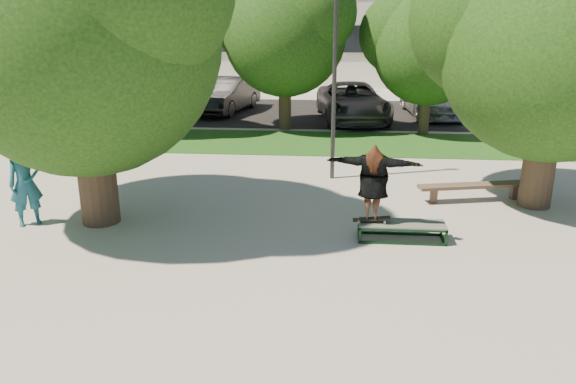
# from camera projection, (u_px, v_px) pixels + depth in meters

# --- Properties ---
(ground) EXTENTS (120.00, 120.00, 0.00)m
(ground) POSITION_uv_depth(u_px,v_px,m) (280.00, 245.00, 11.52)
(ground) COLOR #9A968D
(ground) RESTS_ON ground
(grass_strip) EXTENTS (30.00, 4.00, 0.02)m
(grass_strip) POSITION_uv_depth(u_px,v_px,m) (333.00, 143.00, 20.45)
(grass_strip) COLOR #194513
(grass_strip) RESTS_ON ground
(asphalt_strip) EXTENTS (40.00, 8.00, 0.01)m
(asphalt_strip) POSITION_uv_depth(u_px,v_px,m) (313.00, 112.00, 26.70)
(asphalt_strip) COLOR black
(asphalt_strip) RESTS_ON ground
(tree_left) EXTENTS (6.96, 5.95, 7.12)m
(tree_left) POSITION_uv_depth(u_px,v_px,m) (78.00, 19.00, 11.56)
(tree_left) COLOR #38281E
(tree_left) RESTS_ON ground
(tree_right) EXTENTS (6.24, 5.33, 6.51)m
(tree_right) POSITION_uv_depth(u_px,v_px,m) (552.00, 34.00, 12.71)
(tree_right) COLOR #38281E
(tree_right) RESTS_ON ground
(bg_tree_left) EXTENTS (5.28, 4.51, 5.77)m
(bg_tree_left) POSITION_uv_depth(u_px,v_px,m) (138.00, 35.00, 21.42)
(bg_tree_left) COLOR #38281E
(bg_tree_left) RESTS_ON ground
(bg_tree_mid) EXTENTS (5.76, 4.92, 6.24)m
(bg_tree_mid) POSITION_uv_depth(u_px,v_px,m) (283.00, 27.00, 21.84)
(bg_tree_mid) COLOR #38281E
(bg_tree_mid) RESTS_ON ground
(bg_tree_right) EXTENTS (5.04, 4.31, 5.43)m
(bg_tree_right) POSITION_uv_depth(u_px,v_px,m) (428.00, 42.00, 21.06)
(bg_tree_right) COLOR #38281E
(bg_tree_right) RESTS_ON ground
(lamppost) EXTENTS (0.25, 0.15, 6.11)m
(lamppost) POSITION_uv_depth(u_px,v_px,m) (335.00, 67.00, 15.22)
(lamppost) COLOR #2D2D30
(lamppost) RESTS_ON ground
(grind_box) EXTENTS (1.80, 0.60, 0.38)m
(grind_box) POSITION_uv_depth(u_px,v_px,m) (401.00, 231.00, 11.75)
(grind_box) COLOR black
(grind_box) RESTS_ON ground
(skater_rig) EXTENTS (2.00, 0.84, 1.66)m
(skater_rig) POSITION_uv_depth(u_px,v_px,m) (373.00, 182.00, 11.48)
(skater_rig) COLOR white
(skater_rig) RESTS_ON grind_box
(bystander) EXTENTS (0.83, 0.80, 1.92)m
(bystander) POSITION_uv_depth(u_px,v_px,m) (25.00, 184.00, 12.38)
(bystander) COLOR #1C566B
(bystander) RESTS_ON ground
(bench) EXTENTS (2.93, 1.03, 0.45)m
(bench) POSITION_uv_depth(u_px,v_px,m) (475.00, 187.00, 14.12)
(bench) COLOR brown
(bench) RESTS_ON ground
(car_silver_a) EXTENTS (2.35, 4.21, 1.35)m
(car_silver_a) POSITION_uv_depth(u_px,v_px,m) (141.00, 101.00, 25.80)
(car_silver_a) COLOR silver
(car_silver_a) RESTS_ON asphalt_strip
(car_dark) EXTENTS (2.68, 5.17, 1.62)m
(car_dark) POSITION_uv_depth(u_px,v_px,m) (226.00, 95.00, 26.58)
(car_dark) COLOR black
(car_dark) RESTS_ON asphalt_strip
(car_grey) EXTENTS (3.46, 6.17, 1.63)m
(car_grey) POSITION_uv_depth(u_px,v_px,m) (353.00, 102.00, 24.57)
(car_grey) COLOR #535357
(car_grey) RESTS_ON asphalt_strip
(car_silver_b) EXTENTS (2.63, 5.59, 1.58)m
(car_silver_b) POSITION_uv_depth(u_px,v_px,m) (431.00, 98.00, 25.91)
(car_silver_b) COLOR #B2B3B7
(car_silver_b) RESTS_ON asphalt_strip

